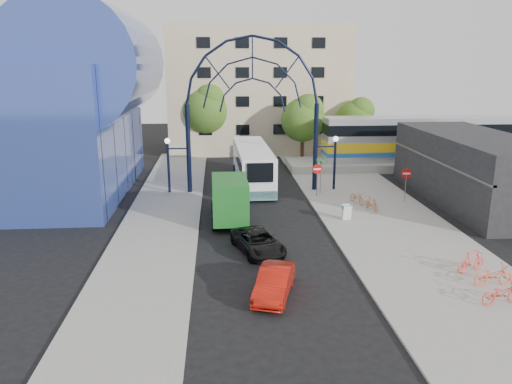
{
  "coord_description": "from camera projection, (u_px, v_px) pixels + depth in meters",
  "views": [
    {
      "loc": [
        -2.7,
        -24.6,
        10.21
      ],
      "look_at": [
        -0.34,
        6.0,
        2.1
      ],
      "focal_mm": 35.0,
      "sensor_mm": 36.0,
      "label": 1
    }
  ],
  "objects": [
    {
      "name": "street_name_sign",
      "position": [
        321.0,
        169.0,
        38.51
      ],
      "size": [
        0.7,
        0.7,
        2.8
      ],
      "color": "slate",
      "rests_on": "sidewalk_east"
    },
    {
      "name": "transit_hall",
      "position": [
        52.0,
        108.0,
        38.14
      ],
      "size": [
        16.5,
        18.0,
        14.5
      ],
      "color": "#33499D",
      "rests_on": "ground"
    },
    {
      "name": "plaza_west",
      "position": [
        160.0,
        225.0,
        31.81
      ],
      "size": [
        5.0,
        50.0,
        0.12
      ],
      "primitive_type": "cube",
      "color": "gray",
      "rests_on": "ground"
    },
    {
      "name": "commercial_block_east",
      "position": [
        473.0,
        169.0,
        36.71
      ],
      "size": [
        6.0,
        16.0,
        5.0
      ],
      "primitive_type": "cube",
      "color": "black",
      "rests_on": "ground"
    },
    {
      "name": "tree_north_b",
      "position": [
        206.0,
        108.0,
        53.74
      ],
      "size": [
        5.12,
        5.12,
        8.0
      ],
      "color": "#382314",
      "rests_on": "ground"
    },
    {
      "name": "train_car",
      "position": [
        452.0,
        138.0,
        48.47
      ],
      "size": [
        25.1,
        3.05,
        4.2
      ],
      "color": "#B7B7BC",
      "rests_on": "train_platform"
    },
    {
      "name": "tree_north_c",
      "position": [
        356.0,
        118.0,
        53.25
      ],
      "size": [
        4.16,
        4.16,
        6.5
      ],
      "color": "#382314",
      "rests_on": "ground"
    },
    {
      "name": "sandwich_board",
      "position": [
        347.0,
        210.0,
        32.51
      ],
      "size": [
        0.55,
        0.61,
        0.99
      ],
      "color": "white",
      "rests_on": "sidewalk_east"
    },
    {
      "name": "stop_sign",
      "position": [
        317.0,
        172.0,
        37.94
      ],
      "size": [
        0.8,
        0.07,
        2.5
      ],
      "color": "slate",
      "rests_on": "sidewalk_east"
    },
    {
      "name": "apartment_block",
      "position": [
        257.0,
        89.0,
        58.6
      ],
      "size": [
        20.0,
        12.1,
        14.0
      ],
      "color": "tan",
      "rests_on": "ground"
    },
    {
      "name": "do_not_enter_sign",
      "position": [
        406.0,
        177.0,
        36.47
      ],
      "size": [
        0.76,
        0.07,
        2.48
      ],
      "color": "slate",
      "rests_on": "sidewalk_east"
    },
    {
      "name": "red_sedan",
      "position": [
        274.0,
        282.0,
        22.2
      ],
      "size": [
        2.41,
        4.13,
        1.29
      ],
      "primitive_type": "imported",
      "rotation": [
        0.0,
        0.0,
        -0.29
      ],
      "color": "#AA140A",
      "rests_on": "ground"
    },
    {
      "name": "gateway_arch",
      "position": [
        252.0,
        83.0,
        37.84
      ],
      "size": [
        13.64,
        0.44,
        12.1
      ],
      "color": "black",
      "rests_on": "ground"
    },
    {
      "name": "tree_north_a",
      "position": [
        304.0,
        117.0,
        50.8
      ],
      "size": [
        4.48,
        4.48,
        7.0
      ],
      "color": "#382314",
      "rests_on": "ground"
    },
    {
      "name": "sidewalk_east",
      "position": [
        392.0,
        229.0,
        30.96
      ],
      "size": [
        8.0,
        56.0,
        0.12
      ],
      "primitive_type": "cube",
      "color": "gray",
      "rests_on": "ground"
    },
    {
      "name": "bike_near_a",
      "position": [
        357.0,
        197.0,
        36.29
      ],
      "size": [
        1.1,
        1.8,
        0.89
      ],
      "primitive_type": "imported",
      "rotation": [
        0.0,
        0.0,
        0.32
      ],
      "color": "#CC5C28",
      "rests_on": "sidewalk_east"
    },
    {
      "name": "city_bus",
      "position": [
        253.0,
        165.0,
        42.01
      ],
      "size": [
        3.03,
        11.96,
        3.26
      ],
      "rotation": [
        0.0,
        0.0,
        0.02
      ],
      "color": "white",
      "rests_on": "ground"
    },
    {
      "name": "bike_far_c",
      "position": [
        502.0,
        293.0,
        21.23
      ],
      "size": [
        1.97,
        0.93,
        1.0
      ],
      "primitive_type": "imported",
      "rotation": [
        0.0,
        0.0,
        1.72
      ],
      "color": "red",
      "rests_on": "sidewalk_east"
    },
    {
      "name": "bike_far_a",
      "position": [
        493.0,
        275.0,
        23.0
      ],
      "size": [
        1.97,
        0.86,
        1.01
      ],
      "primitive_type": "imported",
      "rotation": [
        0.0,
        0.0,
        1.67
      ],
      "color": "#FE5932",
      "rests_on": "sidewalk_east"
    },
    {
      "name": "green_truck",
      "position": [
        229.0,
        199.0,
        32.42
      ],
      "size": [
        2.41,
        6.03,
        3.02
      ],
      "rotation": [
        0.0,
        0.0,
        0.02
      ],
      "color": "black",
      "rests_on": "ground"
    },
    {
      "name": "ground",
      "position": [
        271.0,
        259.0,
        26.52
      ],
      "size": [
        120.0,
        120.0,
        0.0
      ],
      "primitive_type": "plane",
      "color": "black",
      "rests_on": "ground"
    },
    {
      "name": "bike_near_b",
      "position": [
        372.0,
        204.0,
        34.68
      ],
      "size": [
        0.93,
        1.54,
        0.9
      ],
      "primitive_type": "imported",
      "rotation": [
        0.0,
        0.0,
        0.37
      ],
      "color": "#D06829",
      "rests_on": "sidewalk_east"
    },
    {
      "name": "train_platform",
      "position": [
        449.0,
        163.0,
        49.11
      ],
      "size": [
        32.0,
        5.0,
        0.8
      ],
      "primitive_type": "cube",
      "color": "gray",
      "rests_on": "ground"
    },
    {
      "name": "black_suv",
      "position": [
        258.0,
        242.0,
        27.27
      ],
      "size": [
        3.17,
        4.76,
        1.21
      ],
      "primitive_type": "imported",
      "rotation": [
        0.0,
        0.0,
        0.29
      ],
      "color": "black",
      "rests_on": "ground"
    },
    {
      "name": "bike_far_b",
      "position": [
        471.0,
        261.0,
        24.54
      ],
      "size": [
        1.8,
        1.04,
        1.04
      ],
      "primitive_type": "imported",
      "rotation": [
        0.0,
        0.0,
        1.91
      ],
      "color": "#FF4033",
      "rests_on": "sidewalk_east"
    }
  ]
}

